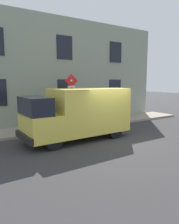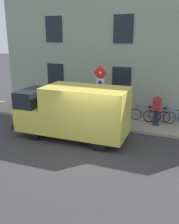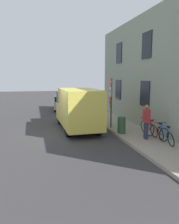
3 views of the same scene
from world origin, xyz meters
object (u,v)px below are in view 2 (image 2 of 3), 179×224
Objects in this scene: bicycle_blue at (174,118)px; bicycle_red at (159,116)px; sign_post_stacked at (100,89)px; pedestrian at (157,109)px; litter_bin at (127,119)px; delivery_van at (74,111)px; bicycle_purple at (145,115)px.

bicycle_blue is 1.00× the size of bicycle_red.
sign_post_stacked reaches higher than pedestrian.
bicycle_red is 1.93m from litter_bin.
delivery_van reaches higher than bicycle_purple.
bicycle_purple is at bearing 8.24° from bicycle_blue.
pedestrian reaches higher than bicycle_blue.
bicycle_purple is (3.32, -2.75, -0.82)m from delivery_van.
litter_bin is (-0.74, 1.36, -0.48)m from pedestrian.
delivery_van is 4.90m from bicycle_red.
sign_post_stacked is 2.07m from litter_bin.
bicycle_blue is 1.53m from bicycle_purple.
pedestrian is at bearing 70.85° from bicycle_red.
bicycle_purple is 1.45m from litter_bin.
sign_post_stacked is at bearing -108.99° from delivery_van.
sign_post_stacked is 3.34× the size of litter_bin.
delivery_van is at bearing -42.82° from pedestrian.
bicycle_blue and bicycle_red have the same top height.
delivery_van is at bearing 134.87° from litter_bin.
bicycle_purple is (1.41, -2.14, -1.56)m from sign_post_stacked.
bicycle_blue is 1.91× the size of litter_bin.
delivery_van reaches higher than bicycle_blue.
litter_bin is at bearing -136.21° from delivery_van.
pedestrian is at bearing -61.41° from litter_bin.
delivery_van is 5.48m from bicycle_blue.
bicycle_blue is at bearing -68.90° from sign_post_stacked.
pedestrian is (0.89, -2.80, -1.00)m from sign_post_stacked.
bicycle_red is at bearing 8.34° from bicycle_blue.
bicycle_blue is at bearing 129.31° from pedestrian.
delivery_van is 3.12× the size of pedestrian.
sign_post_stacked reaches higher than bicycle_red.
delivery_van is 3.13× the size of bicycle_red.
sign_post_stacked is 3.00m from bicycle_purple.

